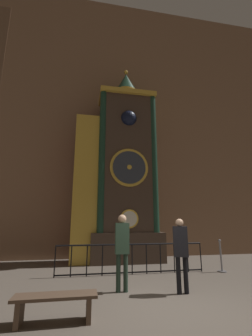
{
  "coord_description": "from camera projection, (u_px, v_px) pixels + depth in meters",
  "views": [
    {
      "loc": [
        -1.81,
        -4.6,
        1.65
      ],
      "look_at": [
        0.03,
        5.26,
        4.02
      ],
      "focal_mm": 24.0,
      "sensor_mm": 36.0,
      "label": 1
    }
  ],
  "objects": [
    {
      "name": "stanchion_post",
      "position": [
        221.0,
        261.0,
        7.51
      ],
      "size": [
        0.28,
        0.28,
        1.04
      ],
      "color": "gray",
      "rests_on": "ground_plane"
    },
    {
      "name": "visitor_near",
      "position": [
        122.0,
        244.0,
        5.58
      ],
      "size": [
        0.35,
        0.24,
        1.81
      ],
      "rotation": [
        0.0,
        0.0,
        -0.06
      ],
      "color": "#213427",
      "rests_on": "ground_plane"
    },
    {
      "name": "cathedral_back_wall",
      "position": [
        120.0,
        116.0,
        12.14
      ],
      "size": [
        24.0,
        0.32,
        14.41
      ],
      "color": "#846047",
      "rests_on": "ground_plane"
    },
    {
      "name": "ground_plane",
      "position": [
        174.0,
        308.0,
        4.34
      ],
      "size": [
        28.0,
        28.0,
        0.0
      ],
      "primitive_type": "plane",
      "color": "brown"
    },
    {
      "name": "railing_fence",
      "position": [
        132.0,
        257.0,
        7.21
      ],
      "size": [
        4.81,
        0.05,
        0.93
      ],
      "color": "black",
      "rests_on": "ground_plane"
    },
    {
      "name": "visitor_bench",
      "position": [
        55.0,
        302.0,
        3.76
      ],
      "size": [
        1.39,
        0.4,
        0.44
      ],
      "color": "brown",
      "rests_on": "ground_plane"
    },
    {
      "name": "visitor_far",
      "position": [
        181.0,
        248.0,
        5.43
      ],
      "size": [
        0.39,
        0.32,
        1.7
      ],
      "rotation": [
        0.0,
        0.0,
        -0.34
      ],
      "color": "black",
      "rests_on": "ground_plane"
    },
    {
      "name": "clock_tower",
      "position": [
        119.0,
        172.0,
        10.17
      ],
      "size": [
        3.82,
        1.81,
        9.15
      ],
      "color": "#423328",
      "rests_on": "ground_plane"
    }
  ]
}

